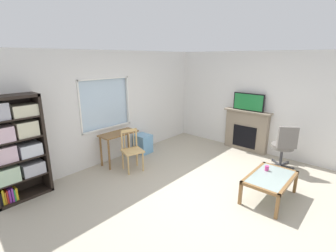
{
  "coord_description": "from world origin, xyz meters",
  "views": [
    {
      "loc": [
        -3.39,
        -2.18,
        2.41
      ],
      "look_at": [
        -0.12,
        0.69,
        1.18
      ],
      "focal_mm": 25.95,
      "sensor_mm": 36.0,
      "label": 1
    }
  ],
  "objects_px": {
    "desk_under_window": "(119,138)",
    "coffee_table": "(270,179)",
    "wooden_chair": "(132,150)",
    "office_chair": "(284,145)",
    "fireplace": "(246,130)",
    "bookshelf": "(14,146)",
    "tv": "(249,102)",
    "sippy_cup": "(267,168)",
    "plastic_drawer_unit": "(143,144)"
  },
  "relations": [
    {
      "from": "wooden_chair",
      "to": "coffee_table",
      "type": "distance_m",
      "value": 2.82
    },
    {
      "from": "desk_under_window",
      "to": "office_chair",
      "type": "xyz_separation_m",
      "value": [
        2.23,
        -2.99,
        -0.04
      ]
    },
    {
      "from": "plastic_drawer_unit",
      "to": "sippy_cup",
      "type": "bearing_deg",
      "value": -87.02
    },
    {
      "from": "bookshelf",
      "to": "plastic_drawer_unit",
      "type": "distance_m",
      "value": 2.97
    },
    {
      "from": "tv",
      "to": "bookshelf",
      "type": "bearing_deg",
      "value": 157.65
    },
    {
      "from": "bookshelf",
      "to": "desk_under_window",
      "type": "relative_size",
      "value": 2.03
    },
    {
      "from": "wooden_chair",
      "to": "plastic_drawer_unit",
      "type": "xyz_separation_m",
      "value": [
        0.86,
        0.57,
        -0.22
      ]
    },
    {
      "from": "office_chair",
      "to": "coffee_table",
      "type": "xyz_separation_m",
      "value": [
        -1.44,
        -0.22,
        -0.19
      ]
    },
    {
      "from": "desk_under_window",
      "to": "plastic_drawer_unit",
      "type": "distance_m",
      "value": 0.88
    },
    {
      "from": "wooden_chair",
      "to": "coffee_table",
      "type": "xyz_separation_m",
      "value": [
        0.84,
        -2.69,
        -0.1
      ]
    },
    {
      "from": "desk_under_window",
      "to": "wooden_chair",
      "type": "bearing_deg",
      "value": -96.25
    },
    {
      "from": "plastic_drawer_unit",
      "to": "coffee_table",
      "type": "height_order",
      "value": "plastic_drawer_unit"
    },
    {
      "from": "bookshelf",
      "to": "fireplace",
      "type": "xyz_separation_m",
      "value": [
        4.83,
        -1.98,
        -0.42
      ]
    },
    {
      "from": "plastic_drawer_unit",
      "to": "office_chair",
      "type": "distance_m",
      "value": 3.37
    },
    {
      "from": "wooden_chair",
      "to": "office_chair",
      "type": "xyz_separation_m",
      "value": [
        2.28,
        -2.47,
        0.09
      ]
    },
    {
      "from": "bookshelf",
      "to": "wooden_chair",
      "type": "height_order",
      "value": "bookshelf"
    },
    {
      "from": "plastic_drawer_unit",
      "to": "sippy_cup",
      "type": "relative_size",
      "value": 5.32
    },
    {
      "from": "tv",
      "to": "sippy_cup",
      "type": "relative_size",
      "value": 8.9
    },
    {
      "from": "desk_under_window",
      "to": "office_chair",
      "type": "height_order",
      "value": "office_chair"
    },
    {
      "from": "bookshelf",
      "to": "sippy_cup",
      "type": "distance_m",
      "value": 4.43
    },
    {
      "from": "desk_under_window",
      "to": "coffee_table",
      "type": "xyz_separation_m",
      "value": [
        0.78,
        -3.21,
        -0.23
      ]
    },
    {
      "from": "desk_under_window",
      "to": "office_chair",
      "type": "relative_size",
      "value": 0.9
    },
    {
      "from": "coffee_table",
      "to": "bookshelf",
      "type": "bearing_deg",
      "value": 130.87
    },
    {
      "from": "wooden_chair",
      "to": "fireplace",
      "type": "bearing_deg",
      "value": -25.83
    },
    {
      "from": "tv",
      "to": "coffee_table",
      "type": "distance_m",
      "value": 2.54
    },
    {
      "from": "fireplace",
      "to": "sippy_cup",
      "type": "relative_size",
      "value": 13.62
    },
    {
      "from": "fireplace",
      "to": "coffee_table",
      "type": "height_order",
      "value": "fireplace"
    },
    {
      "from": "tv",
      "to": "office_chair",
      "type": "relative_size",
      "value": 0.8
    },
    {
      "from": "office_chair",
      "to": "tv",
      "type": "bearing_deg",
      "value": 65.54
    },
    {
      "from": "bookshelf",
      "to": "office_chair",
      "type": "relative_size",
      "value": 1.83
    },
    {
      "from": "office_chair",
      "to": "coffee_table",
      "type": "bearing_deg",
      "value": -171.35
    },
    {
      "from": "plastic_drawer_unit",
      "to": "desk_under_window",
      "type": "bearing_deg",
      "value": -176.42
    },
    {
      "from": "wooden_chair",
      "to": "fireplace",
      "type": "distance_m",
      "value": 3.12
    },
    {
      "from": "coffee_table",
      "to": "fireplace",
      "type": "bearing_deg",
      "value": 34.08
    },
    {
      "from": "plastic_drawer_unit",
      "to": "tv",
      "type": "height_order",
      "value": "tv"
    },
    {
      "from": "desk_under_window",
      "to": "bookshelf",
      "type": "bearing_deg",
      "value": 177.08
    },
    {
      "from": "fireplace",
      "to": "tv",
      "type": "xyz_separation_m",
      "value": [
        -0.02,
        -0.0,
        0.76
      ]
    },
    {
      "from": "fireplace",
      "to": "sippy_cup",
      "type": "bearing_deg",
      "value": -146.21
    },
    {
      "from": "wooden_chair",
      "to": "desk_under_window",
      "type": "bearing_deg",
      "value": 83.75
    },
    {
      "from": "plastic_drawer_unit",
      "to": "office_chair",
      "type": "bearing_deg",
      "value": -64.83
    },
    {
      "from": "plastic_drawer_unit",
      "to": "coffee_table",
      "type": "xyz_separation_m",
      "value": [
        -0.02,
        -3.26,
        0.13
      ]
    },
    {
      "from": "desk_under_window",
      "to": "sippy_cup",
      "type": "relative_size",
      "value": 9.98
    },
    {
      "from": "desk_under_window",
      "to": "wooden_chair",
      "type": "distance_m",
      "value": 0.54
    },
    {
      "from": "sippy_cup",
      "to": "desk_under_window",
      "type": "bearing_deg",
      "value": 107.38
    },
    {
      "from": "plastic_drawer_unit",
      "to": "wooden_chair",
      "type": "bearing_deg",
      "value": -146.52
    },
    {
      "from": "bookshelf",
      "to": "wooden_chair",
      "type": "distance_m",
      "value": 2.18
    },
    {
      "from": "wooden_chair",
      "to": "office_chair",
      "type": "relative_size",
      "value": 0.9
    },
    {
      "from": "desk_under_window",
      "to": "plastic_drawer_unit",
      "type": "height_order",
      "value": "desk_under_window"
    },
    {
      "from": "bookshelf",
      "to": "sippy_cup",
      "type": "height_order",
      "value": "bookshelf"
    },
    {
      "from": "wooden_chair",
      "to": "office_chair",
      "type": "bearing_deg",
      "value": -47.27
    }
  ]
}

